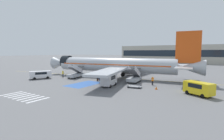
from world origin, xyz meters
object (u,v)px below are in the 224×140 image
(fuel_tanker, at_px, (160,66))
(service_van_1, at_px, (199,88))
(boarding_stairs_forward, at_px, (76,74))
(ground_crew_0, at_px, (97,77))
(ground_crew_2, at_px, (63,73))
(ground_crew_3, at_px, (153,80))
(terminal_building, at_px, (176,54))
(baggage_cart, at_px, (135,86))
(service_van_0, at_px, (40,74))
(service_van_2, at_px, (109,79))
(boarding_stairs_aft, at_px, (134,78))
(ground_crew_1, at_px, (102,75))
(traffic_cone_0, at_px, (98,79))
(traffic_cone_1, at_px, (156,88))
(airliner, at_px, (116,65))

(fuel_tanker, relative_size, service_van_1, 1.91)
(boarding_stairs_forward, relative_size, service_van_1, 1.15)
(ground_crew_0, height_order, ground_crew_2, ground_crew_2)
(ground_crew_2, height_order, ground_crew_3, ground_crew_3)
(ground_crew_0, xyz_separation_m, ground_crew_2, (-11.76, -0.03, 0.08))
(terminal_building, bearing_deg, baggage_cart, -81.57)
(service_van_0, height_order, baggage_cart, service_van_0)
(ground_crew_2, bearing_deg, fuel_tanker, -36.71)
(ground_crew_0, bearing_deg, service_van_2, 109.72)
(boarding_stairs_aft, bearing_deg, baggage_cart, -71.85)
(service_van_0, xyz_separation_m, ground_crew_1, (13.24, 8.34, -0.11))
(traffic_cone_0, xyz_separation_m, terminal_building, (-1.14, 80.38, 5.11))
(service_van_2, height_order, ground_crew_3, service_van_2)
(ground_crew_3, bearing_deg, traffic_cone_0, 137.84)
(ground_crew_1, bearing_deg, traffic_cone_0, 166.57)
(ground_crew_3, xyz_separation_m, terminal_building, (-14.27, 79.07, 4.36))
(baggage_cart, xyz_separation_m, ground_crew_2, (-22.37, 2.12, 0.78))
(boarding_stairs_aft, distance_m, ground_crew_2, 19.88)
(baggage_cart, distance_m, traffic_cone_0, 11.61)
(boarding_stairs_forward, distance_m, baggage_cart, 18.83)
(service_van_1, xyz_separation_m, ground_crew_3, (-8.99, 4.24, -0.22))
(boarding_stairs_aft, relative_size, ground_crew_1, 2.96)
(boarding_stairs_aft, height_order, ground_crew_3, boarding_stairs_aft)
(service_van_2, xyz_separation_m, baggage_cart, (4.88, 1.48, -1.15))
(service_van_0, relative_size, baggage_cart, 1.91)
(service_van_0, height_order, ground_crew_0, service_van_0)
(service_van_1, xyz_separation_m, traffic_cone_0, (-22.11, 2.92, -0.97))
(terminal_building, bearing_deg, traffic_cone_1, -78.84)
(fuel_tanker, bearing_deg, ground_crew_1, -102.61)
(boarding_stairs_aft, xyz_separation_m, traffic_cone_0, (-8.42, -2.50, -0.68))
(traffic_cone_0, bearing_deg, traffic_cone_1, -8.07)
(ground_crew_0, relative_size, ground_crew_3, 0.92)
(service_van_2, distance_m, traffic_cone_1, 9.19)
(ground_crew_0, height_order, traffic_cone_1, ground_crew_0)
(fuel_tanker, bearing_deg, boarding_stairs_forward, -114.21)
(fuel_tanker, relative_size, ground_crew_0, 5.41)
(ground_crew_3, bearing_deg, ground_crew_2, 137.32)
(airliner, height_order, ground_crew_1, airliner)
(service_van_0, distance_m, baggage_cart, 24.97)
(airliner, height_order, boarding_stairs_aft, airliner)
(service_van_1, xyz_separation_m, terminal_building, (-23.26, 83.30, 4.14))
(ground_crew_2, bearing_deg, ground_crew_0, -97.57)
(service_van_1, relative_size, traffic_cone_0, 8.15)
(ground_crew_0, bearing_deg, ground_crew_2, -37.75)
(airliner, xyz_separation_m, baggage_cart, (9.80, -8.89, -3.07))
(boarding_stairs_forward, relative_size, ground_crew_2, 3.05)
(fuel_tanker, height_order, ground_crew_2, fuel_tanker)
(service_van_1, xyz_separation_m, ground_crew_1, (-22.43, 5.20, -0.19))
(boarding_stairs_aft, xyz_separation_m, ground_crew_2, (-19.59, -3.39, 0.06))
(ground_crew_0, distance_m, ground_crew_2, 11.76)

